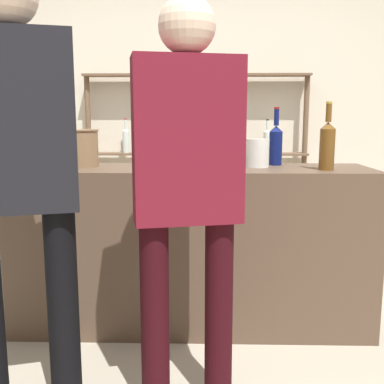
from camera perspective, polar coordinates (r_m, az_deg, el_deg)
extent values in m
plane|color=#B2A893|center=(2.88, 0.00, -16.20)|extent=(16.00, 16.00, 0.00)
cube|color=brown|center=(2.71, 0.00, -7.02)|extent=(2.08, 0.54, 0.96)
cube|color=beige|center=(4.47, 0.59, 11.38)|extent=(3.68, 0.12, 2.80)
cylinder|color=brown|center=(4.44, -12.87, 3.72)|extent=(0.05, 0.05, 1.65)
cylinder|color=brown|center=(4.41, 14.04, 3.64)|extent=(0.05, 0.05, 1.65)
cube|color=brown|center=(4.31, 0.56, 14.62)|extent=(2.11, 0.18, 0.02)
cube|color=brown|center=(4.30, 0.54, 4.87)|extent=(2.11, 0.18, 0.02)
cylinder|color=silver|center=(4.36, -8.38, 6.31)|extent=(0.06, 0.06, 0.20)
cone|color=silver|center=(4.35, -8.41, 7.83)|extent=(0.06, 0.06, 0.03)
cylinder|color=silver|center=(4.35, -8.43, 8.55)|extent=(0.02, 0.02, 0.08)
cylinder|color=maroon|center=(4.35, -8.45, 9.15)|extent=(0.03, 0.03, 0.01)
cylinder|color=black|center=(4.30, -2.45, 6.35)|extent=(0.07, 0.07, 0.20)
cone|color=black|center=(4.30, -2.47, 7.91)|extent=(0.07, 0.07, 0.03)
cylinder|color=black|center=(4.30, -2.47, 8.67)|extent=(0.03, 0.03, 0.08)
cylinder|color=black|center=(4.30, -2.47, 9.31)|extent=(0.03, 0.03, 0.01)
cylinder|color=black|center=(4.30, 3.55, 6.41)|extent=(0.08, 0.08, 0.21)
cone|color=black|center=(4.29, 3.57, 8.07)|extent=(0.08, 0.08, 0.03)
cylinder|color=black|center=(4.29, 3.58, 8.86)|extent=(0.03, 0.03, 0.08)
cylinder|color=black|center=(4.29, 3.58, 9.51)|extent=(0.03, 0.03, 0.01)
cylinder|color=silver|center=(4.34, 9.51, 6.20)|extent=(0.07, 0.07, 0.19)
cone|color=silver|center=(4.33, 9.55, 7.70)|extent=(0.07, 0.07, 0.03)
cylinder|color=silver|center=(4.33, 9.57, 8.43)|extent=(0.03, 0.03, 0.08)
cylinder|color=black|center=(4.33, 9.59, 9.03)|extent=(0.03, 0.03, 0.01)
cylinder|color=black|center=(2.64, -1.43, 5.66)|extent=(0.09, 0.09, 0.23)
cone|color=black|center=(2.63, -1.44, 8.57)|extent=(0.09, 0.09, 0.04)
cylinder|color=black|center=(2.63, -1.45, 9.84)|extent=(0.03, 0.03, 0.08)
cylinder|color=maroon|center=(2.63, -1.45, 10.82)|extent=(0.03, 0.03, 0.01)
cylinder|color=silver|center=(2.64, 1.21, 5.26)|extent=(0.09, 0.09, 0.19)
cone|color=silver|center=(2.64, 1.22, 7.75)|extent=(0.09, 0.09, 0.04)
cylinder|color=silver|center=(2.63, 1.23, 9.22)|extent=(0.03, 0.03, 0.10)
cylinder|color=gold|center=(2.63, 1.23, 10.39)|extent=(0.03, 0.03, 0.01)
cylinder|color=brown|center=(2.60, 16.76, 5.18)|extent=(0.08, 0.08, 0.23)
cone|color=brown|center=(2.59, 16.90, 8.08)|extent=(0.08, 0.08, 0.04)
cylinder|color=brown|center=(2.59, 16.97, 9.58)|extent=(0.03, 0.03, 0.10)
cylinder|color=gold|center=(2.60, 17.03, 10.81)|extent=(0.03, 0.03, 0.01)
cylinder|color=#0F1956|center=(2.80, 10.57, 5.46)|extent=(0.08, 0.08, 0.20)
cone|color=#0F1956|center=(2.80, 10.64, 7.91)|extent=(0.08, 0.08, 0.04)
cylinder|color=#0F1956|center=(2.80, 10.68, 9.30)|extent=(0.03, 0.03, 0.10)
cylinder|color=maroon|center=(2.80, 10.72, 10.44)|extent=(0.03, 0.03, 0.01)
cylinder|color=silver|center=(2.70, 3.79, 3.33)|extent=(0.06, 0.06, 0.00)
cylinder|color=silver|center=(2.69, 3.80, 4.19)|extent=(0.01, 0.01, 0.08)
cone|color=silver|center=(2.69, 3.82, 5.71)|extent=(0.09, 0.09, 0.07)
cylinder|color=#846647|center=(2.75, -13.90, 5.35)|extent=(0.20, 0.20, 0.21)
cylinder|color=#846647|center=(2.74, -13.99, 7.63)|extent=(0.21, 0.21, 0.01)
cylinder|color=silver|center=(2.67, 8.30, 4.92)|extent=(0.14, 0.14, 0.17)
sphere|color=tan|center=(2.73, 9.18, 3.62)|extent=(0.02, 0.02, 0.02)
sphere|color=tan|center=(2.66, 7.24, 4.50)|extent=(0.02, 0.02, 0.02)
sphere|color=tan|center=(2.68, 7.70, 3.98)|extent=(0.02, 0.02, 0.02)
sphere|color=tan|center=(2.70, 8.40, 4.79)|extent=(0.02, 0.02, 0.02)
sphere|color=tan|center=(2.70, 7.30, 3.54)|extent=(0.02, 0.02, 0.02)
sphere|color=tan|center=(2.70, 8.11, 5.01)|extent=(0.02, 0.02, 0.02)
cylinder|color=black|center=(2.04, -16.03, -14.23)|extent=(0.13, 0.13, 0.88)
cube|color=black|center=(1.89, -21.70, 8.22)|extent=(0.51, 0.33, 0.70)
cylinder|color=black|center=(2.01, 3.41, -15.09)|extent=(0.12, 0.12, 0.83)
cylinder|color=black|center=(1.96, -4.72, -15.70)|extent=(0.12, 0.12, 0.83)
cube|color=maroon|center=(1.80, -0.65, 6.51)|extent=(0.46, 0.28, 0.66)
sphere|color=beige|center=(1.83, -0.68, 20.37)|extent=(0.22, 0.22, 0.22)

